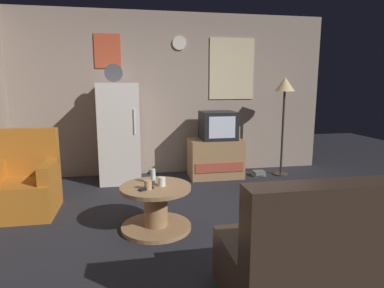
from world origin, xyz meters
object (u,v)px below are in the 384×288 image
Objects in this scene: standing_lamp at (285,92)px; mug_ceramic_white at (162,182)px; mug_ceramic_tan at (148,185)px; armchair at (25,184)px; remote_control at (146,189)px; book_stack at (259,173)px; tv_stand at (215,158)px; fridge at (120,133)px; wine_glass at (153,176)px; crt_tv at (218,125)px; coffee_table at (156,207)px; couch at (350,256)px.

mug_ceramic_white is (-2.13, -1.73, -0.85)m from standing_lamp.
armchair is (-1.36, 0.82, -0.17)m from mug_ceramic_tan.
mug_ceramic_white is at bearing 2.66° from remote_control.
mug_ceramic_white is 0.46× the size of book_stack.
book_stack is at bearing 16.85° from armchair.
tv_stand reaches higher than book_stack.
armchair is (-1.05, -1.12, -0.42)m from fridge.
standing_lamp reaches higher than wine_glass.
standing_lamp is at bearing 2.21° from book_stack.
crt_tv reaches higher than coffee_table.
wine_glass is 0.21m from mug_ceramic_tan.
armchair is at bearing 149.04° from mug_ceramic_tan.
crt_tv is at bearing 175.77° from standing_lamp.
coffee_table is 1.84m from couch.
mug_ceramic_tan is (-0.14, -0.09, 0.00)m from mug_ceramic_white.
couch is (0.13, -3.18, 0.01)m from tv_stand.
armchair is (-1.35, 0.83, -0.13)m from remote_control.
coffee_table is 8.00× the size of mug_ceramic_tan.
fridge is 3.28× the size of crt_tv.
remote_control is 0.16× the size of armchair.
wine_glass is 0.14m from mug_ceramic_white.
book_stack is (1.83, 1.60, -0.49)m from wine_glass.
mug_ceramic_tan is at bearing 135.58° from couch.
remote_control is at bearing -141.40° from standing_lamp.
armchair is (-2.57, -1.08, -0.50)m from crt_tv.
standing_lamp is (1.10, -0.08, 1.05)m from tv_stand.
coffee_table is at bearing 19.18° from remote_control.
mug_ceramic_tan is 2.65m from book_stack.
remote_control is at bearing -121.95° from tv_stand.
standing_lamp is at bearing 38.10° from coffee_table.
wine_glass is 0.24m from remote_control.
fridge is 2.67m from standing_lamp.
wine_glass reaches higher than coffee_table.
standing_lamp is 1.37m from book_stack.
coffee_table is at bearing -122.09° from crt_tv.
standing_lamp reaches higher than remote_control.
wine_glass reaches higher than mug_ceramic_tan.
tv_stand reaches higher than wine_glass.
armchair is (-1.51, 0.73, -0.17)m from mug_ceramic_white.
fridge reaches higher than mug_ceramic_white.
fridge is at bearing 177.46° from standing_lamp.
armchair reaches higher than mug_ceramic_white.
coffee_table is at bearing -121.27° from tv_stand.
book_stack is (0.72, -0.09, -0.27)m from tv_stand.
mug_ceramic_tan is 0.46× the size of book_stack.
standing_lamp is 3.07m from remote_control.
mug_ceramic_white is 0.17m from mug_ceramic_tan.
fridge reaches higher than wine_glass.
mug_ceramic_tan reaches higher than book_stack.
mug_ceramic_white reaches higher than book_stack.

